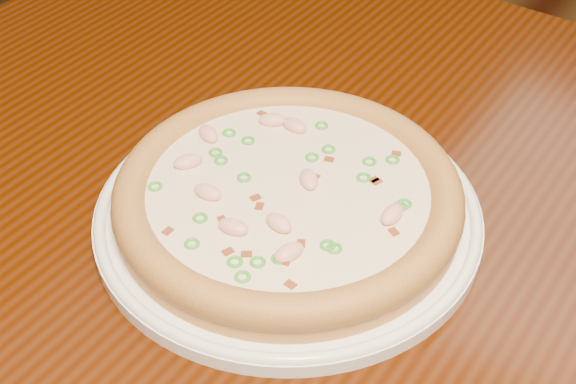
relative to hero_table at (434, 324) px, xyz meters
The scene contains 3 objects.
hero_table is the anchor object (origin of this frame).
plate 0.17m from the hero_table, 157.38° to the right, with size 0.31×0.31×0.02m.
pizza 0.18m from the hero_table, 157.37° to the right, with size 0.28×0.28×0.03m.
Camera 1 is at (0.13, -0.56, 1.19)m, focal length 50.00 mm.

